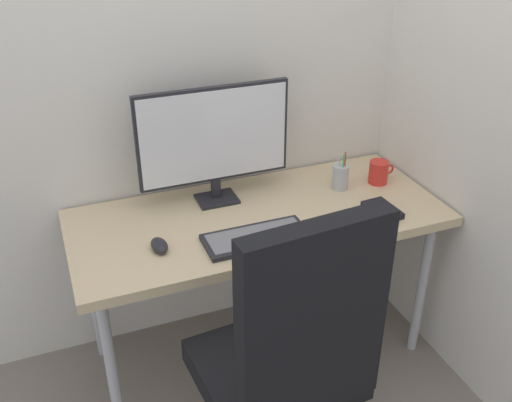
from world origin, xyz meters
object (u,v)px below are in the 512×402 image
mouse (159,245)px  keyboard (257,237)px  pen_holder (340,176)px  coffee_mug (379,172)px  monitor (214,138)px  office_chair (291,355)px  notebook (382,210)px

mouse → keyboard: bearing=-15.7°
pen_holder → coffee_mug: 0.18m
keyboard → pen_holder: pen_holder is taller
mouse → monitor: bearing=37.8°
office_chair → monitor: bearing=87.7°
pen_holder → monitor: bearing=169.3°
keyboard → pen_holder: size_ratio=2.35×
monitor → keyboard: size_ratio=1.57×
monitor → mouse: size_ratio=6.11×
keyboard → notebook: 0.54m
office_chair → coffee_mug: (0.75, 0.73, 0.16)m
notebook → office_chair: bearing=-145.7°
keyboard → mouse: mouse is taller
monitor → coffee_mug: 0.76m
monitor → coffee_mug: monitor is taller
office_chair → mouse: (-0.27, 0.56, 0.13)m
monitor → coffee_mug: bearing=-9.1°
notebook → coffee_mug: coffee_mug is taller
office_chair → mouse: bearing=116.3°
pen_holder → keyboard: bearing=-152.7°
monitor → keyboard: 0.45m
mouse → pen_holder: size_ratio=0.60×
coffee_mug → notebook: bearing=-118.0°
monitor → notebook: bearing=-30.9°
office_chair → keyboard: bearing=81.0°
office_chair → monitor: size_ratio=1.85×
keyboard → coffee_mug: bearing=19.5°
notebook → coffee_mug: 0.27m
monitor → mouse: bearing=-137.3°
monitor → mouse: (-0.31, -0.29, -0.26)m
pen_holder → notebook: (0.06, -0.25, -0.04)m
mouse → coffee_mug: 1.04m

